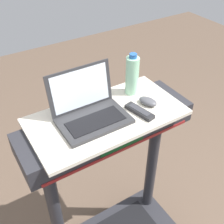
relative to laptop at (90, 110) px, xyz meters
name	(u,v)px	position (x,y,z in m)	size (l,w,h in m)	color
desk_board	(107,116)	(0.08, -0.02, -0.06)	(0.76, 0.40, 0.02)	beige
laptop	(90,110)	(0.00, 0.00, 0.00)	(0.33, 0.25, 0.23)	#2D2D30
computer_mouse	(148,101)	(0.30, -0.06, -0.03)	(0.06, 0.10, 0.03)	#4C4C51
water_bottle	(132,75)	(0.29, 0.08, 0.06)	(0.07, 0.07, 0.23)	#9EDBB2
tv_remote	(140,111)	(0.22, -0.10, -0.04)	(0.08, 0.17, 0.02)	#232326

